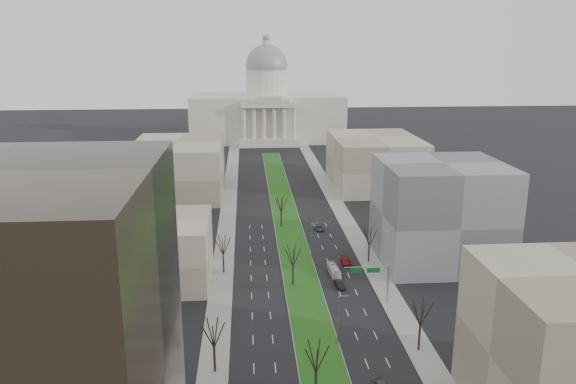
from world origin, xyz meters
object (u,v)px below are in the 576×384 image
car_red (346,261)px  car_grey_far (319,228)px  box_van (334,270)px  car_black (340,285)px

car_red → car_grey_far: bearing=98.4°
car_red → box_van: box_van is taller
car_black → car_grey_far: car_black is taller
car_grey_far → box_van: 31.38m
car_black → car_grey_far: size_ratio=0.96×
car_red → box_van: size_ratio=0.66×
car_black → car_red: bearing=66.8°
car_black → box_van: box_van is taller
car_grey_far → car_black: bearing=-93.5°
car_grey_far → car_red: bearing=-85.8°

